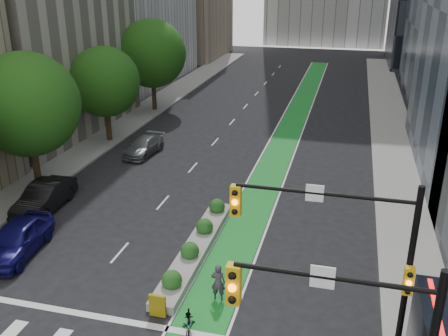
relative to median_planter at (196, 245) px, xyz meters
The scene contains 14 objects.
sidewalk_left 22.18m from the median_planter, 125.89° to the left, with size 3.60×90.00×0.15m, color gray.
sidewalk_right 20.86m from the median_planter, 59.45° to the left, with size 3.60×90.00×0.15m, color gray.
bike_lane_paint 23.04m from the median_planter, 85.52° to the left, with size 2.20×70.00×0.01m, color #188429.
tree_mid 14.16m from the median_planter, 157.87° to the left, with size 6.40×6.40×8.78m.
tree_midfar 19.84m from the median_planter, 129.19° to the left, with size 5.60×5.60×7.76m.
tree_far 28.29m from the median_planter, 116.05° to the left, with size 6.60×6.60×9.00m.
signal_right 10.89m from the median_planter, 41.32° to the right, with size 5.82×0.51×7.20m.
median_planter is the anchor object (origin of this frame).
bicycle 6.18m from the median_planter, 75.15° to the right, with size 0.70×2.02×1.06m, color gray.
cyclist 4.06m from the median_planter, 59.27° to the right, with size 0.62×0.40×1.69m, color #3A333E.
parked_car_left_near 8.83m from the median_planter, 164.46° to the right, with size 1.99×4.94×1.68m, color #110D53.
parked_car_left_mid 10.31m from the median_planter, 166.93° to the left, with size 1.74×4.99×1.64m, color black.
parked_car_left_far 15.13m from the median_planter, 122.82° to the left, with size 1.78×4.38×1.27m, color #5B5E60.
pedestrian_near 11.10m from the median_planter, 26.85° to the right, with size 0.82×0.64×1.69m, color gray.
Camera 1 is at (7.94, -13.65, 13.10)m, focal length 40.00 mm.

